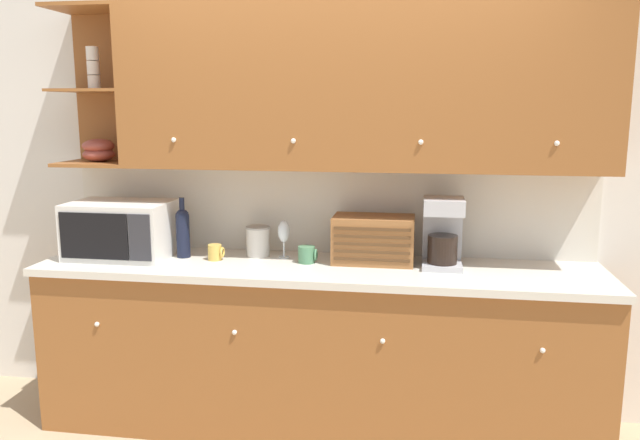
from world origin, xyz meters
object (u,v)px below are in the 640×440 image
(wine_bottle, at_px, (183,231))
(storage_canister, at_px, (258,241))
(mug, at_px, (307,255))
(bread_box, at_px, (373,239))
(coffee_maker, at_px, (443,232))
(microwave, at_px, (121,230))
(wine_glass, at_px, (284,233))
(mug_blue_second, at_px, (215,252))

(wine_bottle, relative_size, storage_canister, 1.99)
(mug, bearing_deg, bread_box, 11.02)
(bread_box, height_order, coffee_maker, coffee_maker)
(mug, bearing_deg, microwave, -177.99)
(wine_glass, bearing_deg, storage_canister, 172.78)
(bread_box, bearing_deg, storage_canister, 176.54)
(microwave, height_order, wine_bottle, wine_bottle)
(mug_blue_second, height_order, storage_canister, storage_canister)
(wine_glass, relative_size, coffee_maker, 0.58)
(mug, distance_m, coffee_maker, 0.74)
(wine_bottle, bearing_deg, mug, -1.45)
(wine_bottle, distance_m, mug_blue_second, 0.23)
(storage_canister, xyz_separation_m, bread_box, (0.66, -0.04, 0.04))
(microwave, bearing_deg, mug, 2.01)
(wine_glass, bearing_deg, microwave, -172.09)
(wine_glass, bearing_deg, mug, -31.07)
(coffee_maker, bearing_deg, mug, -177.41)
(wine_bottle, bearing_deg, mug_blue_second, -10.49)
(mug_blue_second, distance_m, mug, 0.52)
(mug_blue_second, relative_size, storage_canister, 0.51)
(mug, height_order, bread_box, bread_box)
(wine_glass, height_order, coffee_maker, coffee_maker)
(wine_glass, bearing_deg, bread_box, -2.30)
(microwave, distance_m, wine_bottle, 0.35)
(storage_canister, bearing_deg, mug, -19.75)
(storage_canister, relative_size, bread_box, 0.39)
(wine_glass, distance_m, coffee_maker, 0.88)
(storage_canister, distance_m, bread_box, 0.66)
(microwave, distance_m, bread_box, 1.42)
(mug_blue_second, distance_m, wine_glass, 0.40)
(wine_bottle, height_order, coffee_maker, coffee_maker)
(microwave, bearing_deg, bread_box, 4.30)
(storage_canister, xyz_separation_m, coffee_maker, (1.03, -0.08, 0.10))
(mug_blue_second, xyz_separation_m, wine_glass, (0.37, 0.11, 0.10))
(wine_bottle, distance_m, storage_canister, 0.43)
(microwave, relative_size, coffee_maker, 1.49)
(bread_box, bearing_deg, wine_glass, 177.70)
(mug_blue_second, height_order, coffee_maker, coffee_maker)
(mug_blue_second, xyz_separation_m, mug, (0.52, 0.02, 0.00))
(storage_canister, height_order, mug, storage_canister)
(microwave, relative_size, wine_glass, 2.58)
(wine_glass, relative_size, mug, 2.08)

